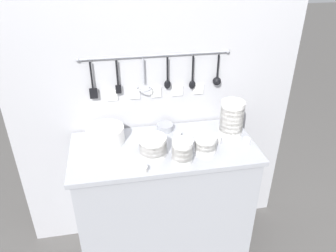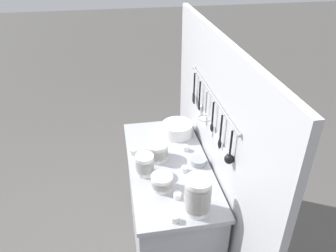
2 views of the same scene
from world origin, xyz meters
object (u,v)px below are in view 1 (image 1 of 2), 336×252
cup_front_right (140,134)px  bowl_stack_wide_centre (232,118)px  cup_back_left (143,169)px  cup_edge_far (217,139)px  cup_by_caddy (246,141)px  bowl_stack_tall_left (182,151)px  cup_beside_plates (178,135)px  bowl_stack_back_corner (153,146)px  steel_mixing_bowl (165,127)px  plate_stack (105,134)px  bowl_stack_nested_right (205,143)px

cup_front_right → bowl_stack_wide_centre: bearing=-6.4°
cup_back_left → cup_edge_far: size_ratio=1.00×
cup_by_caddy → bowl_stack_tall_left: bearing=-165.6°
cup_front_right → cup_beside_plates: same height
cup_front_right → bowl_stack_back_corner: bearing=-76.4°
cup_edge_far → cup_front_right: bearing=161.8°
steel_mixing_bowl → cup_by_caddy: bearing=-28.6°
plate_stack → cup_by_caddy: size_ratio=5.08×
bowl_stack_back_corner → bowl_stack_tall_left: bearing=-32.4°
steel_mixing_bowl → cup_by_caddy: (0.48, -0.26, -0.00)m
cup_beside_plates → cup_front_right: bearing=166.5°
bowl_stack_nested_right → cup_back_left: bearing=-159.8°
bowl_stack_back_corner → cup_front_right: bearing=103.6°
cup_beside_plates → cup_back_left: bearing=-129.2°
bowl_stack_tall_left → cup_edge_far: bearing=31.7°
bowl_stack_back_corner → bowl_stack_nested_right: bearing=-2.0°
bowl_stack_tall_left → steel_mixing_bowl: bearing=95.3°
cup_front_right → cup_by_caddy: same height
bowl_stack_back_corner → steel_mixing_bowl: size_ratio=1.47×
steel_mixing_bowl → cup_front_right: size_ratio=2.35×
cup_front_right → cup_edge_far: 0.50m
cup_back_left → bowl_stack_wide_centre: bearing=26.8°
bowl_stack_back_corner → plate_stack: 0.34m
bowl_stack_nested_right → plate_stack: 0.63m
bowl_stack_tall_left → steel_mixing_bowl: size_ratio=1.28×
bowl_stack_nested_right → cup_beside_plates: bearing=127.6°
bowl_stack_wide_centre → bowl_stack_nested_right: (-0.22, -0.17, -0.07)m
cup_edge_far → cup_by_caddy: same height
plate_stack → cup_front_right: 0.23m
bowl_stack_tall_left → cup_front_right: bearing=123.2°
cup_beside_plates → cup_edge_far: bearing=-22.7°
bowl_stack_back_corner → steel_mixing_bowl: bearing=66.1°
bowl_stack_tall_left → bowl_stack_nested_right: (0.16, 0.09, -0.02)m
plate_stack → cup_edge_far: size_ratio=5.08×
bowl_stack_nested_right → plate_stack: (-0.60, 0.22, 0.00)m
bowl_stack_wide_centre → steel_mixing_bowl: 0.45m
cup_front_right → cup_back_left: bearing=-93.6°
cup_front_right → cup_back_left: (-0.02, -0.38, 0.00)m
cup_by_caddy → bowl_stack_nested_right: bearing=-174.7°
bowl_stack_wide_centre → cup_edge_far: bowl_stack_wide_centre is taller
cup_edge_far → cup_beside_plates: (-0.24, 0.10, 0.00)m
bowl_stack_nested_right → cup_by_caddy: bowl_stack_nested_right is taller
plate_stack → cup_back_left: size_ratio=5.08×
bowl_stack_back_corner → bowl_stack_wide_centre: 0.57m
bowl_stack_wide_centre → bowl_stack_tall_left: (-0.39, -0.25, -0.04)m
steel_mixing_bowl → cup_edge_far: size_ratio=2.35×
cup_beside_plates → bowl_stack_nested_right: bearing=-52.4°
bowl_stack_wide_centre → cup_edge_far: 0.18m
steel_mixing_bowl → bowl_stack_back_corner: bearing=-113.9°
bowl_stack_nested_right → cup_beside_plates: size_ratio=2.85×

